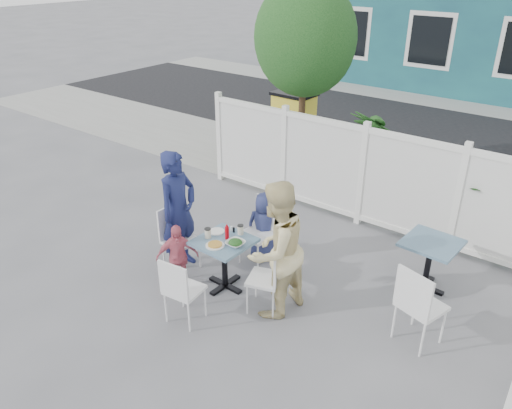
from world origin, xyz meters
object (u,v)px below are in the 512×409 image
Objects in this scene: chair_near at (180,287)px; woman at (276,250)px; utility_cabinet at (293,129)px; chair_left at (176,233)px; chair_back at (262,227)px; main_table at (224,251)px; man at (178,211)px; boy at (264,227)px; toddler at (177,257)px; chair_right at (271,274)px; spare_table at (430,253)px.

woman is (0.72, 0.85, 0.34)m from chair_near.
chair_left is at bearing -75.30° from utility_cabinet.
chair_back is at bearing 136.80° from chair_left.
main_table is 0.80× the size of chair_near.
boy is (0.79, 0.84, -0.33)m from man.
chair_back is 1.03× the size of toddler.
boy is 1.11× the size of toddler.
utility_cabinet reaches higher than chair_right.
chair_left is (0.94, -4.24, -0.17)m from utility_cabinet.
spare_table is 0.77× the size of chair_left.
chair_back is 0.56× the size of woman.
main_table is at bearing -65.17° from utility_cabinet.
main_table reaches higher than spare_table.
chair_right is at bearing -94.71° from man.
chair_left is at bearing 87.35° from toddler.
man reaches higher than main_table.
chair_left is 0.99× the size of toddler.
chair_back is at bearing -128.39° from woman.
utility_cabinet is 0.83× the size of man.
spare_table is at bearing 146.54° from woman.
main_table is 0.76× the size of toddler.
chair_near is 0.51× the size of woman.
chair_right is at bearing 43.53° from chair_near.
woman is at bearing -56.67° from utility_cabinet.
boy is (-0.07, 1.70, 0.00)m from chair_near.
utility_cabinet reaches higher than spare_table.
chair_left is 1.05× the size of chair_near.
chair_near is 1.27m from man.
chair_right is at bearing -32.95° from toddler.
chair_left is at bearing 53.38° from chair_back.
utility_cabinet reaches higher than chair_left.
chair_left is 1.03× the size of chair_right.
main_table is 2.58m from spare_table.
man is 1.66× the size of boy.
utility_cabinet is at bearing -142.25° from woman.
chair_right is 1.25m from toddler.
boy is (1.74, -3.35, -0.19)m from utility_cabinet.
chair_back is 0.56× the size of man.
man reaches higher than chair_back.
chair_back is at bearing 88.83° from main_table.
chair_left is 0.32m from man.
chair_near is at bearing -85.75° from main_table.
woman is (1.59, 0.05, 0.32)m from chair_left.
chair_back reaches higher than chair_left.
boy reaches higher than chair_near.
chair_near is (1.81, -5.05, -0.19)m from utility_cabinet.
chair_near is at bearing -130.11° from spare_table.
chair_near reaches higher than spare_table.
utility_cabinet is at bearing -83.03° from boy.
woman is at bearing 42.68° from chair_near.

